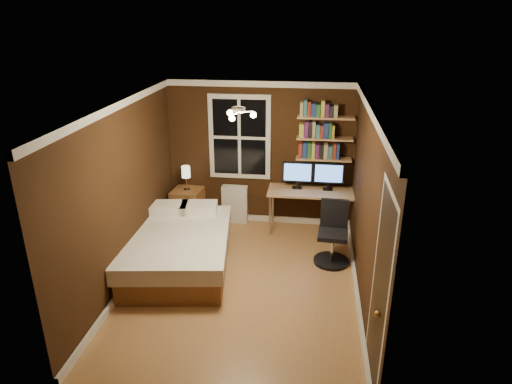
# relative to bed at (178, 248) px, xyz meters

# --- Properties ---
(floor) EXTENTS (4.20, 4.20, 0.00)m
(floor) POSITION_rel_bed_xyz_m (1.00, -0.35, -0.30)
(floor) COLOR #94623B
(floor) RESTS_ON ground
(wall_back) EXTENTS (3.20, 0.04, 2.50)m
(wall_back) POSITION_rel_bed_xyz_m (1.00, 1.75, 0.95)
(wall_back) COLOR black
(wall_back) RESTS_ON ground
(wall_left) EXTENTS (0.04, 4.20, 2.50)m
(wall_left) POSITION_rel_bed_xyz_m (-0.60, -0.35, 0.95)
(wall_left) COLOR black
(wall_left) RESTS_ON ground
(wall_right) EXTENTS (0.04, 4.20, 2.50)m
(wall_right) POSITION_rel_bed_xyz_m (2.60, -0.35, 0.95)
(wall_right) COLOR black
(wall_right) RESTS_ON ground
(ceiling) EXTENTS (3.20, 4.20, 0.02)m
(ceiling) POSITION_rel_bed_xyz_m (1.00, -0.35, 2.20)
(ceiling) COLOR white
(ceiling) RESTS_ON wall_back
(window) EXTENTS (1.06, 0.06, 1.46)m
(window) POSITION_rel_bed_xyz_m (0.65, 1.71, 1.25)
(window) COLOR silver
(window) RESTS_ON wall_back
(door) EXTENTS (0.03, 0.82, 2.05)m
(door) POSITION_rel_bed_xyz_m (2.59, -1.90, 0.73)
(door) COLOR black
(door) RESTS_ON ground
(door_knob) EXTENTS (0.06, 0.06, 0.06)m
(door_knob) POSITION_rel_bed_xyz_m (2.55, -2.20, 0.70)
(door_knob) COLOR gold
(door_knob) RESTS_ON door
(ceiling_fixture) EXTENTS (0.44, 0.44, 0.18)m
(ceiling_fixture) POSITION_rel_bed_xyz_m (1.00, -0.45, 2.10)
(ceiling_fixture) COLOR beige
(ceiling_fixture) RESTS_ON ceiling
(bookshelf_lower) EXTENTS (0.92, 0.22, 0.03)m
(bookshelf_lower) POSITION_rel_bed_xyz_m (2.08, 1.63, 0.95)
(bookshelf_lower) COLOR tan
(bookshelf_lower) RESTS_ON wall_back
(books_row_lower) EXTENTS (0.60, 0.16, 0.23)m
(books_row_lower) POSITION_rel_bed_xyz_m (2.08, 1.63, 1.08)
(books_row_lower) COLOR maroon
(books_row_lower) RESTS_ON bookshelf_lower
(bookshelf_middle) EXTENTS (0.92, 0.22, 0.03)m
(bookshelf_middle) POSITION_rel_bed_xyz_m (2.08, 1.63, 1.30)
(bookshelf_middle) COLOR tan
(bookshelf_middle) RESTS_ON wall_back
(books_row_middle) EXTENTS (0.54, 0.16, 0.23)m
(books_row_middle) POSITION_rel_bed_xyz_m (2.08, 1.63, 1.43)
(books_row_middle) COLOR navy
(books_row_middle) RESTS_ON bookshelf_middle
(bookshelf_upper) EXTENTS (0.92, 0.22, 0.03)m
(bookshelf_upper) POSITION_rel_bed_xyz_m (2.08, 1.63, 1.65)
(bookshelf_upper) COLOR tan
(bookshelf_upper) RESTS_ON wall_back
(books_row_upper) EXTENTS (0.54, 0.16, 0.23)m
(books_row_upper) POSITION_rel_bed_xyz_m (2.08, 1.63, 1.78)
(books_row_upper) COLOR #285D2F
(books_row_upper) RESTS_ON bookshelf_upper
(bed) EXTENTS (1.72, 2.21, 0.69)m
(bed) POSITION_rel_bed_xyz_m (0.00, 0.00, 0.00)
(bed) COLOR brown
(bed) RESTS_ON ground
(nightstand) EXTENTS (0.55, 0.55, 0.62)m
(nightstand) POSITION_rel_bed_xyz_m (-0.26, 1.50, 0.02)
(nightstand) COLOR brown
(nightstand) RESTS_ON ground
(bedside_lamp) EXTENTS (0.15, 0.15, 0.43)m
(bedside_lamp) POSITION_rel_bed_xyz_m (-0.26, 1.50, 0.55)
(bedside_lamp) COLOR beige
(bedside_lamp) RESTS_ON nightstand
(radiator) EXTENTS (0.45, 0.16, 0.68)m
(radiator) POSITION_rel_bed_xyz_m (0.57, 1.63, 0.05)
(radiator) COLOR silver
(radiator) RESTS_ON ground
(desk) EXTENTS (1.57, 0.59, 0.75)m
(desk) POSITION_rel_bed_xyz_m (1.97, 1.43, 0.39)
(desk) COLOR tan
(desk) RESTS_ON ground
(monitor_left) EXTENTS (0.51, 0.12, 0.47)m
(monitor_left) POSITION_rel_bed_xyz_m (1.66, 1.51, 0.69)
(monitor_left) COLOR black
(monitor_left) RESTS_ON desk
(monitor_right) EXTENTS (0.51, 0.12, 0.47)m
(monitor_right) POSITION_rel_bed_xyz_m (2.18, 1.51, 0.69)
(monitor_right) COLOR black
(monitor_right) RESTS_ON desk
(desk_lamp) EXTENTS (0.14, 0.32, 0.44)m
(desk_lamp) POSITION_rel_bed_xyz_m (2.66, 1.28, 0.67)
(desk_lamp) COLOR silver
(desk_lamp) RESTS_ON desk
(office_chair) EXTENTS (0.53, 0.53, 0.96)m
(office_chair) POSITION_rel_bed_xyz_m (2.26, 0.43, 0.07)
(office_chair) COLOR black
(office_chair) RESTS_ON ground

